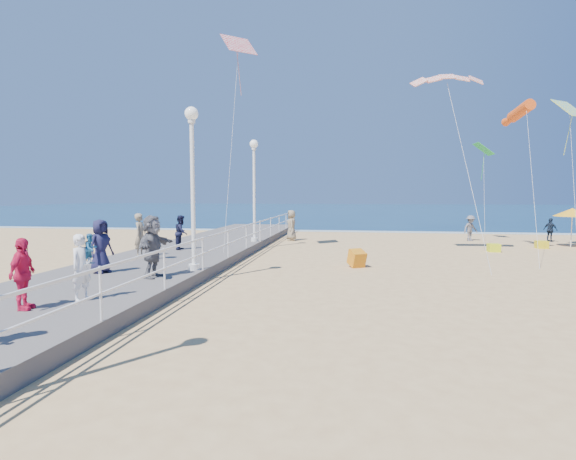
# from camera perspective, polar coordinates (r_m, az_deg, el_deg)

# --- Properties ---
(ground) EXTENTS (160.00, 160.00, 0.00)m
(ground) POSITION_cam_1_polar(r_m,az_deg,el_deg) (14.40, 8.76, -7.13)
(ground) COLOR #DAB172
(ground) RESTS_ON ground
(ocean) EXTENTS (160.00, 90.00, 0.05)m
(ocean) POSITION_cam_1_polar(r_m,az_deg,el_deg) (79.15, 8.62, 2.50)
(ocean) COLOR navy
(ocean) RESTS_ON ground
(surf_line) EXTENTS (160.00, 1.20, 0.04)m
(surf_line) POSITION_cam_1_polar(r_m,az_deg,el_deg) (34.72, 8.66, -0.18)
(surf_line) COLOR white
(surf_line) RESTS_ON ground
(boardwalk) EXTENTS (5.00, 44.00, 0.40)m
(boardwalk) POSITION_cam_1_polar(r_m,az_deg,el_deg) (16.16, -19.01, -5.31)
(boardwalk) COLOR slate
(boardwalk) RESTS_ON ground
(railing) EXTENTS (0.05, 42.00, 0.55)m
(railing) POSITION_cam_1_polar(r_m,az_deg,el_deg) (15.04, -10.81, -1.82)
(railing) COLOR white
(railing) RESTS_ON boardwalk
(lamp_post_mid) EXTENTS (0.44, 0.44, 5.32)m
(lamp_post_mid) POSITION_cam_1_polar(r_m,az_deg,el_deg) (15.07, -12.04, 7.35)
(lamp_post_mid) COLOR white
(lamp_post_mid) RESTS_ON boardwalk
(lamp_post_far) EXTENTS (0.44, 0.44, 5.32)m
(lamp_post_far) POSITION_cam_1_polar(r_m,az_deg,el_deg) (23.70, -4.32, 6.42)
(lamp_post_far) COLOR white
(lamp_post_far) RESTS_ON boardwalk
(woman_holding_toddler) EXTENTS (0.49, 0.64, 1.58)m
(woman_holding_toddler) POSITION_cam_1_polar(r_m,az_deg,el_deg) (11.67, -24.72, -4.34)
(woman_holding_toddler) COLOR white
(woman_holding_toddler) RESTS_ON boardwalk
(toddler_held) EXTENTS (0.35, 0.41, 0.73)m
(toddler_held) POSITION_cam_1_polar(r_m,az_deg,el_deg) (11.65, -23.77, -2.20)
(toddler_held) COLOR teal
(toddler_held) RESTS_ON boardwalk
(spectator_2) EXTENTS (0.97, 1.07, 1.44)m
(spectator_2) POSITION_cam_1_polar(r_m,az_deg,el_deg) (17.88, -17.14, -1.34)
(spectator_2) COLOR #535458
(spectator_2) RESTS_ON boardwalk
(spectator_3) EXTENTS (0.56, 0.98, 1.58)m
(spectator_3) POSITION_cam_1_polar(r_m,az_deg,el_deg) (11.33, -30.66, -4.83)
(spectator_3) COLOR #E21C4D
(spectator_3) RESTS_ON boardwalk
(spectator_4) EXTENTS (0.78, 0.96, 1.71)m
(spectator_4) POSITION_cam_1_polar(r_m,az_deg,el_deg) (15.46, -22.69, -1.91)
(spectator_4) COLOR #1C1B3C
(spectator_4) RESTS_ON boardwalk
(spectator_5) EXTENTS (0.63, 1.77, 1.89)m
(spectator_5) POSITION_cam_1_polar(r_m,az_deg,el_deg) (14.09, -16.82, -1.99)
(spectator_5) COLOR slate
(spectator_5) RESTS_ON boardwalk
(spectator_6) EXTENTS (0.44, 0.65, 1.73)m
(spectator_6) POSITION_cam_1_polar(r_m,az_deg,el_deg) (18.93, -18.24, -0.60)
(spectator_6) COLOR gray
(spectator_6) RESTS_ON boardwalk
(spectator_7) EXTENTS (0.67, 0.82, 1.55)m
(spectator_7) POSITION_cam_1_polar(r_m,az_deg,el_deg) (20.81, -13.38, -0.30)
(spectator_7) COLOR #171932
(spectator_7) RESTS_ON boardwalk
(beach_walker_a) EXTENTS (1.18, 1.03, 1.58)m
(beach_walker_a) POSITION_cam_1_polar(r_m,az_deg,el_deg) (29.87, 22.17, 0.22)
(beach_walker_a) COLOR slate
(beach_walker_a) RESTS_ON ground
(beach_walker_b) EXTENTS (0.78, 0.89, 1.44)m
(beach_walker_b) POSITION_cam_1_polar(r_m,az_deg,el_deg) (31.51, 30.36, 0.01)
(beach_walker_b) COLOR #162132
(beach_walker_b) RESTS_ON ground
(beach_walker_c) EXTENTS (0.81, 1.04, 1.90)m
(beach_walker_c) POSITION_cam_1_polar(r_m,az_deg,el_deg) (27.91, 0.44, 0.60)
(beach_walker_c) COLOR gray
(beach_walker_c) RESTS_ON ground
(box_kite) EXTENTS (0.82, 0.89, 0.74)m
(box_kite) POSITION_cam_1_polar(r_m,az_deg,el_deg) (18.02, 8.73, -3.78)
(box_kite) COLOR #D14B0C
(box_kite) RESTS_ON ground
(beach_umbrella) EXTENTS (1.90, 1.90, 2.14)m
(beach_umbrella) POSITION_cam_1_polar(r_m,az_deg,el_deg) (28.81, 32.41, 1.91)
(beach_umbrella) COLOR white
(beach_umbrella) RESTS_ON ground
(beach_chair_left) EXTENTS (0.55, 0.55, 0.40)m
(beach_chair_left) POSITION_cam_1_polar(r_m,az_deg,el_deg) (27.56, 29.51, -1.62)
(beach_chair_left) COLOR yellow
(beach_chair_left) RESTS_ON ground
(beach_chair_right) EXTENTS (0.55, 0.55, 0.40)m
(beach_chair_right) POSITION_cam_1_polar(r_m,az_deg,el_deg) (24.86, 24.67, -2.06)
(beach_chair_right) COLOR #D4E618
(beach_chair_right) RESTS_ON ground
(kite_parafoil) EXTENTS (3.27, 0.94, 0.65)m
(kite_parafoil) POSITION_cam_1_polar(r_m,az_deg,el_deg) (22.92, 19.57, 17.89)
(kite_parafoil) COLOR #EC3D1B
(kite_windsock) EXTENTS (1.04, 2.85, 1.12)m
(kite_windsock) POSITION_cam_1_polar(r_m,az_deg,el_deg) (25.26, 27.48, 13.26)
(kite_windsock) COLOR #DE4B12
(kite_diamond_multi) EXTENTS (1.83, 1.77, 0.99)m
(kite_diamond_multi) POSITION_cam_1_polar(r_m,az_deg,el_deg) (27.09, 32.13, 12.91)
(kite_diamond_multi) COLOR #1B7FE9
(kite_diamond_green) EXTENTS (1.04, 1.26, 0.75)m
(kite_diamond_green) POSITION_cam_1_polar(r_m,az_deg,el_deg) (30.23, 23.57, 9.41)
(kite_diamond_green) COLOR green
(kite_diamond_redwhite) EXTENTS (1.82, 1.78, 1.04)m
(kite_diamond_redwhite) POSITION_cam_1_polar(r_m,az_deg,el_deg) (23.22, -6.27, 22.37)
(kite_diamond_redwhite) COLOR red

